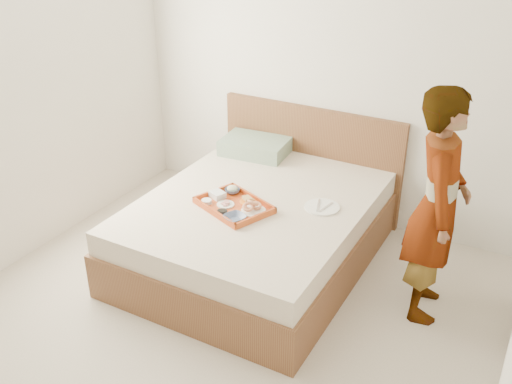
{
  "coord_description": "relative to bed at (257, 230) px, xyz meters",
  "views": [
    {
      "loc": [
        1.72,
        -2.34,
        2.58
      ],
      "look_at": [
        -0.07,
        0.9,
        0.65
      ],
      "focal_mm": 40.87,
      "sensor_mm": 36.0,
      "label": 1
    }
  ],
  "objects": [
    {
      "name": "bed",
      "position": [
        0.0,
        0.0,
        0.0
      ],
      "size": [
        1.65,
        2.0,
        0.53
      ],
      "primitive_type": "cube",
      "color": "brown",
      "rests_on": "ground"
    },
    {
      "name": "pillow",
      "position": [
        -0.42,
        0.74,
        0.33
      ],
      "size": [
        0.59,
        0.43,
        0.13
      ],
      "primitive_type": "cube",
      "rotation": [
        0.0,
        0.0,
        0.09
      ],
      "color": "gray",
      "rests_on": "bed"
    },
    {
      "name": "headboard",
      "position": [
        0.0,
        0.97,
        0.21
      ],
      "size": [
        1.65,
        0.06,
        0.95
      ],
      "primitive_type": "cube",
      "color": "brown",
      "rests_on": "ground"
    },
    {
      "name": "cheese_round",
      "position": [
        -0.28,
        -0.25,
        0.29
      ],
      "size": [
        0.1,
        0.1,
        0.03
      ],
      "primitive_type": "cylinder",
      "rotation": [
        0.0,
        0.0,
        -0.38
      ],
      "color": "white",
      "rests_on": "tray"
    },
    {
      "name": "tray",
      "position": [
        -0.08,
        -0.19,
        0.29
      ],
      "size": [
        0.62,
        0.54,
        0.05
      ],
      "primitive_type": "cube",
      "rotation": [
        0.0,
        0.0,
        -0.38
      ],
      "color": "#C8581F",
      "rests_on": "bed"
    },
    {
      "name": "meat_plate",
      "position": [
        -0.14,
        -0.21,
        0.28
      ],
      "size": [
        0.17,
        0.17,
        0.01
      ],
      "primitive_type": "cylinder",
      "rotation": [
        0.0,
        0.0,
        -0.38
      ],
      "color": "white",
      "rests_on": "tray"
    },
    {
      "name": "sauce_dish",
      "position": [
        -0.09,
        -0.33,
        0.29
      ],
      "size": [
        0.1,
        0.1,
        0.03
      ],
      "primitive_type": "cylinder",
      "rotation": [
        0.0,
        0.0,
        -0.38
      ],
      "color": "black",
      "rests_on": "tray"
    },
    {
      "name": "person",
      "position": [
        1.29,
        0.04,
        0.53
      ],
      "size": [
        0.49,
        0.64,
        1.58
      ],
      "primitive_type": "imported",
      "rotation": [
        0.0,
        0.0,
        1.77
      ],
      "color": "silver",
      "rests_on": "ground"
    },
    {
      "name": "wall_back",
      "position": [
        0.12,
        1.0,
        1.04
      ],
      "size": [
        3.5,
        0.01,
        2.6
      ],
      "primitive_type": "cube",
      "color": "silver",
      "rests_on": "ground"
    },
    {
      "name": "prawn_plate",
      "position": [
        0.08,
        -0.2,
        0.28
      ],
      "size": [
        0.23,
        0.23,
        0.01
      ],
      "primitive_type": "cylinder",
      "rotation": [
        0.0,
        0.0,
        -0.38
      ],
      "color": "white",
      "rests_on": "tray"
    },
    {
      "name": "dinner_plate",
      "position": [
        0.48,
        0.12,
        0.27
      ],
      "size": [
        0.26,
        0.26,
        0.01
      ],
      "primitive_type": "cylinder",
      "rotation": [
        0.0,
        0.0,
        -0.0
      ],
      "color": "white",
      "rests_on": "bed"
    },
    {
      "name": "ground",
      "position": [
        0.12,
        -1.0,
        -0.27
      ],
      "size": [
        3.5,
        4.0,
        0.01
      ],
      "primitive_type": "cube",
      "color": "beige",
      "rests_on": "ground"
    },
    {
      "name": "navy_bowl_big",
      "position": [
        0.03,
        -0.36,
        0.3
      ],
      "size": [
        0.19,
        0.19,
        0.04
      ],
      "primitive_type": "imported",
      "rotation": [
        0.0,
        0.0,
        -0.38
      ],
      "color": "navy",
      "rests_on": "tray"
    },
    {
      "name": "salad_bowl",
      "position": [
        -0.2,
        -0.02,
        0.3
      ],
      "size": [
        0.15,
        0.15,
        0.04
      ],
      "primitive_type": "imported",
      "rotation": [
        0.0,
        0.0,
        -0.38
      ],
      "color": "navy",
      "rests_on": "tray"
    },
    {
      "name": "bread_plate",
      "position": [
        -0.02,
        -0.09,
        0.28
      ],
      "size": [
        0.16,
        0.16,
        0.01
      ],
      "primitive_type": "cylinder",
      "rotation": [
        0.0,
        0.0,
        -0.38
      ],
      "color": "orange",
      "rests_on": "tray"
    },
    {
      "name": "plastic_tub",
      "position": [
        -0.26,
        -0.14,
        0.3
      ],
      "size": [
        0.13,
        0.12,
        0.05
      ],
      "primitive_type": "cube",
      "rotation": [
        0.0,
        0.0,
        -0.38
      ],
      "color": "silver",
      "rests_on": "tray"
    }
  ]
}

